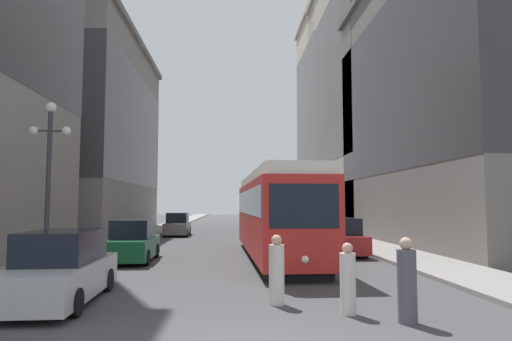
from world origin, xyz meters
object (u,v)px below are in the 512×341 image
parked_car_left_far (133,242)px  pedestrian_crossing_far (407,283)px  parked_car_left_mid (178,225)px  pedestrian_on_sidewalk (348,281)px  parked_car_left_near (61,269)px  pedestrian_crossing_near (277,272)px  parked_car_right_far (339,237)px  lamp_post_left_near (49,161)px  streetcar (275,213)px  transit_bus (299,210)px

parked_car_left_far → pedestrian_crossing_far: bearing=-54.0°
parked_car_left_mid → pedestrian_on_sidewalk: bearing=-75.9°
parked_car_left_near → pedestrian_crossing_near: parked_car_left_near is taller
parked_car_left_mid → parked_car_left_near: bearing=-91.2°
parked_car_right_far → lamp_post_left_near: (-11.58, -6.55, 3.13)m
pedestrian_crossing_near → pedestrian_crossing_far: size_ratio=0.96×
streetcar → lamp_post_left_near: bearing=-149.8°
transit_bus → parked_car_left_near: 29.02m
streetcar → parked_car_left_mid: 16.42m
parked_car_left_mid → streetcar: bearing=-68.4°
pedestrian_on_sidewalk → lamp_post_left_near: 10.82m
transit_bus → parked_car_left_mid: transit_bus is taller
pedestrian_crossing_near → parked_car_right_far: bearing=105.9°
lamp_post_left_near → parked_car_right_far: bearing=29.5°
parked_car_left_near → parked_car_left_far: size_ratio=1.09×
parked_car_left_mid → parked_car_right_far: size_ratio=0.94×
pedestrian_on_sidewalk → parked_car_left_mid: bearing=119.1°
pedestrian_crossing_far → lamp_post_left_near: (-9.96, 6.02, 3.14)m
parked_car_left_mid → pedestrian_crossing_far: bearing=-74.2°
pedestrian_on_sidewalk → streetcar: bearing=107.3°
streetcar → pedestrian_crossing_near: 9.50m
parked_car_left_near → lamp_post_left_near: size_ratio=0.81×
parked_car_left_mid → parked_car_left_far: 15.86m
parked_car_left_near → pedestrian_crossing_far: bearing=-18.2°
parked_car_left_far → parked_car_left_mid: bearing=88.4°
parked_car_left_mid → lamp_post_left_near: lamp_post_left_near is taller
streetcar → lamp_post_left_near: 9.94m
streetcar → transit_bus: streetcar is taller
pedestrian_on_sidewalk → pedestrian_crossing_far: bearing=-23.5°
transit_bus → lamp_post_left_near: size_ratio=2.23×
parked_car_left_mid → pedestrian_crossing_near: bearing=-78.6°
parked_car_right_far → pedestrian_crossing_near: size_ratio=2.76×
parked_car_right_far → pedestrian_crossing_far: size_ratio=2.66×
parked_car_left_near → parked_car_right_far: bearing=44.6°
streetcar → lamp_post_left_near: size_ratio=2.39×
transit_bus → parked_car_left_near: size_ratio=2.73×
parked_car_left_far → pedestrian_crossing_far: (8.06, -10.47, -0.01)m
transit_bus → parked_car_left_far: 21.62m
lamp_post_left_near → parked_car_left_near: bearing=-62.7°
streetcar → pedestrian_crossing_far: 11.43m
transit_bus → parked_car_left_mid: size_ratio=2.89×
parked_car_left_near → pedestrian_on_sidewalk: parked_car_left_near is taller
parked_car_left_mid → parked_car_left_far: (-0.00, -15.86, -0.00)m
parked_car_left_far → pedestrian_crossing_far: 13.22m
streetcar → parked_car_left_near: bearing=-127.6°
parked_car_right_far → parked_car_left_far: same height
streetcar → transit_bus: bearing=75.7°
streetcar → transit_bus: 18.64m
transit_bus → parked_car_left_mid: 10.81m
streetcar → pedestrian_crossing_far: (1.71, -11.23, -1.26)m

